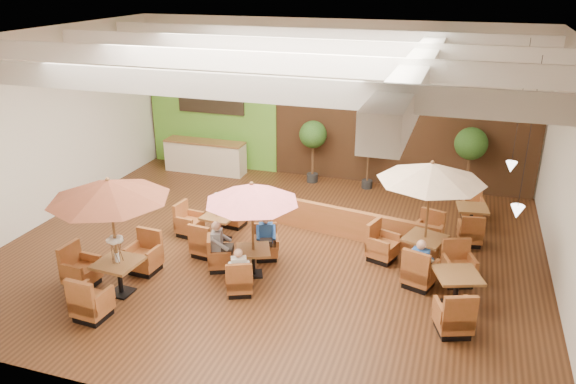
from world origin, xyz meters
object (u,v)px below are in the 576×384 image
at_px(topiary_2, 471,147).
at_px(diner_2, 219,241).
at_px(table_0, 109,213).
at_px(diner_3, 421,258).
at_px(service_counter, 205,157).
at_px(diner_4, 421,259).
at_px(booth_divider, 332,220).
at_px(table_3, 212,224).
at_px(table_1, 250,208).
at_px(topiary_1, 369,145).
at_px(table_4, 456,291).
at_px(table_2, 427,192).
at_px(table_5, 471,219).
at_px(diner_0, 239,266).
at_px(diner_1, 266,233).
at_px(topiary_0, 313,137).

relative_size(topiary_2, diner_2, 2.83).
height_order(table_0, diner_3, table_0).
bearing_deg(service_counter, table_0, -78.00).
bearing_deg(diner_3, diner_2, -160.49).
bearing_deg(diner_4, service_counter, 169.52).
distance_m(booth_divider, table_3, 3.36).
relative_size(diner_3, diner_4, 1.04).
bearing_deg(diner_4, table_1, -145.52).
bearing_deg(topiary_1, table_4, -64.10).
height_order(diner_2, diner_4, diner_2).
height_order(booth_divider, table_2, table_2).
bearing_deg(table_1, booth_divider, 41.19).
height_order(table_3, topiary_1, topiary_1).
height_order(table_5, topiary_2, topiary_2).
height_order(table_3, table_5, table_3).
bearing_deg(diner_2, table_0, -60.62).
bearing_deg(table_2, topiary_1, 132.46).
relative_size(table_1, diner_0, 3.58).
distance_m(table_3, topiary_1, 6.29).
relative_size(diner_2, diner_3, 1.09).
relative_size(diner_2, diner_4, 1.13).
bearing_deg(topiary_1, table_5, -35.22).
bearing_deg(table_3, service_counter, 124.07).
distance_m(table_3, diner_4, 5.78).
bearing_deg(table_3, diner_1, -12.38).
height_order(table_3, diner_4, table_3).
bearing_deg(table_1, table_3, 115.65).
relative_size(booth_divider, diner_2, 7.19).
xyz_separation_m(topiary_2, diner_0, (-4.77, -7.61, -1.06)).
distance_m(table_0, topiary_2, 11.27).
bearing_deg(table_4, table_5, 66.39).
distance_m(table_5, diner_0, 7.20).
height_order(booth_divider, topiary_0, topiary_0).
xyz_separation_m(table_5, diner_3, (-1.09, -3.58, 0.40)).
height_order(service_counter, topiary_1, topiary_1).
bearing_deg(table_3, topiary_2, 44.72).
bearing_deg(table_4, topiary_2, 69.51).
relative_size(topiary_0, topiary_2, 0.92).
bearing_deg(topiary_2, diner_3, -98.22).
distance_m(topiary_1, diner_0, 7.81).
bearing_deg(table_2, table_4, -42.56).
height_order(table_0, table_5, table_0).
bearing_deg(diner_3, table_1, -158.74).
bearing_deg(diner_0, table_4, -14.53).
height_order(table_0, topiary_2, table_0).
height_order(table_1, topiary_0, table_1).
xyz_separation_m(booth_divider, diner_1, (-1.27, -1.93, 0.31)).
relative_size(table_2, diner_3, 3.73).
relative_size(service_counter, topiary_2, 1.25).
bearing_deg(diner_0, service_counter, 94.56).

